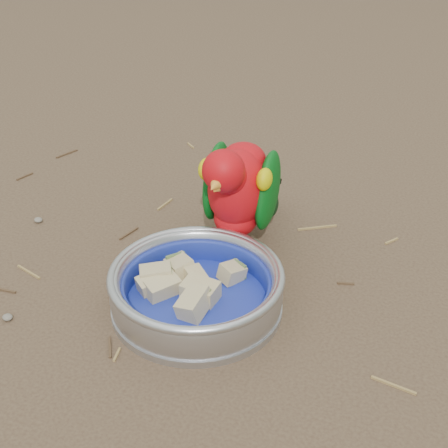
% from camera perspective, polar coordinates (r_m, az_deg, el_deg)
% --- Properties ---
extents(ground, '(60.00, 60.00, 0.00)m').
position_cam_1_polar(ground, '(0.99, -4.20, -4.74)').
color(ground, '#4E3A2A').
extents(food_bowl, '(0.23, 0.23, 0.02)m').
position_cam_1_polar(food_bowl, '(0.93, -2.27, -6.69)').
color(food_bowl, '#B2B2BA').
rests_on(food_bowl, ground).
extents(bowl_wall, '(0.23, 0.23, 0.04)m').
position_cam_1_polar(bowl_wall, '(0.91, -2.31, -5.21)').
color(bowl_wall, '#B2B2BA').
rests_on(bowl_wall, food_bowl).
extents(fruit_wedges, '(0.14, 0.14, 0.03)m').
position_cam_1_polar(fruit_wedges, '(0.92, -2.30, -5.56)').
color(fruit_wedges, tan).
rests_on(fruit_wedges, food_bowl).
extents(lory_parrot, '(0.12, 0.23, 0.19)m').
position_cam_1_polar(lory_parrot, '(1.00, 1.16, 2.22)').
color(lory_parrot, '#B80910').
rests_on(lory_parrot, ground).
extents(ground_debris, '(0.90, 0.80, 0.01)m').
position_cam_1_polar(ground_debris, '(1.05, -1.75, -1.91)').
color(ground_debris, olive).
rests_on(ground_debris, ground).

